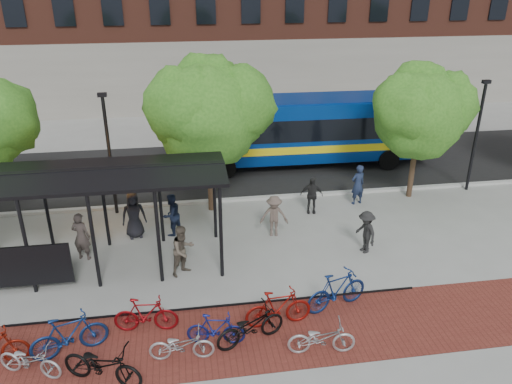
{
  "coord_description": "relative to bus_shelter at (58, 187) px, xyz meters",
  "views": [
    {
      "loc": [
        -4.04,
        -16.08,
        9.47
      ],
      "look_at": [
        -1.37,
        1.27,
        1.6
      ],
      "focal_mm": 35.0,
      "sensor_mm": 36.0,
      "label": 1
    }
  ],
  "objects": [
    {
      "name": "ground",
      "position": [
        8.13,
        0.48,
        -3.0
      ],
      "size": [
        160.0,
        160.0,
        0.0
      ],
      "primitive_type": "plane",
      "color": "#9E9E99",
      "rests_on": "ground"
    },
    {
      "name": "asphalt_street",
      "position": [
        8.13,
        8.48,
        -2.99
      ],
      "size": [
        160.0,
        8.0,
        0.01
      ],
      "primitive_type": "cube",
      "color": "black",
      "rests_on": "ground"
    },
    {
      "name": "curb",
      "position": [
        8.13,
        4.48,
        -2.94
      ],
      "size": [
        160.0,
        0.25,
        0.12
      ],
      "primitive_type": "cube",
      "color": "#B7B7B2",
      "rests_on": "ground"
    },
    {
      "name": "brick_strip",
      "position": [
        6.13,
        -4.52,
        -3.0
      ],
      "size": [
        24.0,
        3.0,
        0.01
      ],
      "primitive_type": "cube",
      "color": "maroon",
      "rests_on": "ground"
    },
    {
      "name": "bike_rack_rail",
      "position": [
        4.83,
        -3.62,
        -3.0
      ],
      "size": [
        12.0,
        0.05,
        0.95
      ],
      "primitive_type": "cube",
      "color": "black",
      "rests_on": "ground"
    },
    {
      "name": "bus_shelter",
      "position": [
        0.0,
        0.0,
        0.0
      ],
      "size": [
        10.6,
        3.07,
        3.6
      ],
      "color": "black",
      "rests_on": "ground"
    },
    {
      "name": "tree_b",
      "position": [
        5.23,
        3.83,
        1.46
      ],
      "size": [
        5.15,
        4.2,
        6.47
      ],
      "color": "#382619",
      "rests_on": "ground"
    },
    {
      "name": "tree_c",
      "position": [
        14.22,
        3.83,
        1.06
      ],
      "size": [
        4.66,
        3.8,
        5.92
      ],
      "color": "#382619",
      "rests_on": "ground"
    },
    {
      "name": "lamp_post_left",
      "position": [
        1.13,
        4.08,
        -0.25
      ],
      "size": [
        0.35,
        0.2,
        5.12
      ],
      "color": "black",
      "rests_on": "ground"
    },
    {
      "name": "lamp_post_right",
      "position": [
        17.13,
        4.08,
        -0.25
      ],
      "size": [
        0.35,
        0.2,
        5.12
      ],
      "color": "black",
      "rests_on": "ground"
    },
    {
      "name": "bus",
      "position": [
        10.3,
        8.56,
        -0.97
      ],
      "size": [
        13.14,
        3.3,
        3.53
      ],
      "rotation": [
        0.0,
        0.0,
        -0.02
      ],
      "color": "navy",
      "rests_on": "ground"
    },
    {
      "name": "bike_2",
      "position": [
        -0.07,
        -5.13,
        -2.54
      ],
      "size": [
        1.86,
        1.22,
        0.92
      ],
      "primitive_type": "imported",
      "rotation": [
        0.0,
        0.0,
        1.19
      ],
      "color": "#A4A4A6",
      "rests_on": "ground"
    },
    {
      "name": "bike_3",
      "position": [
        0.79,
        -4.49,
        -2.39
      ],
      "size": [
        2.11,
        1.17,
        1.22
      ],
      "primitive_type": "imported",
      "rotation": [
        0.0,
        0.0,
        1.88
      ],
      "color": "navy",
      "rests_on": "ground"
    },
    {
      "name": "bike_4",
      "position": [
        1.79,
        -5.67,
        -2.43
      ],
      "size": [
        2.28,
        1.57,
        1.13
      ],
      "primitive_type": "imported",
      "rotation": [
        0.0,
        0.0,
        1.15
      ],
      "color": "black",
      "rests_on": "ground"
    },
    {
      "name": "bike_5",
      "position": [
        2.75,
        -3.84,
        -2.45
      ],
      "size": [
        1.87,
        0.7,
        1.1
      ],
      "primitive_type": "imported",
      "rotation": [
        0.0,
        0.0,
        1.47
      ],
      "color": "maroon",
      "rests_on": "ground"
    },
    {
      "name": "bike_6",
      "position": [
        3.73,
        -5.13,
        -2.55
      ],
      "size": [
        1.76,
        0.73,
        0.9
      ],
      "primitive_type": "imported",
      "rotation": [
        0.0,
        0.0,
        1.49
      ],
      "color": "#A6A6A9",
      "rests_on": "ground"
    },
    {
      "name": "bike_7",
      "position": [
        4.67,
        -4.68,
        -2.51
      ],
      "size": [
        1.67,
        0.75,
        0.97
      ],
      "primitive_type": "imported",
      "rotation": [
        0.0,
        0.0,
        1.38
      ],
      "color": "navy",
      "rests_on": "ground"
    },
    {
      "name": "bike_8",
      "position": [
        5.61,
        -4.77,
        -2.46
      ],
      "size": [
        2.17,
        1.37,
        1.08
      ],
      "primitive_type": "imported",
      "rotation": [
        0.0,
        0.0,
        1.92
      ],
      "color": "black",
      "rests_on": "ground"
    },
    {
      "name": "bike_9",
      "position": [
        6.51,
        -4.16,
        -2.41
      ],
      "size": [
        1.99,
        0.7,
        1.18
      ],
      "primitive_type": "imported",
      "rotation": [
        0.0,
        0.0,
        1.65
      ],
      "color": "maroon",
      "rests_on": "ground"
    },
    {
      "name": "bike_10",
      "position": [
        7.43,
        -5.46,
        -2.52
      ],
      "size": [
        1.88,
        0.81,
        0.96
      ],
      "primitive_type": "imported",
      "rotation": [
        0.0,
        0.0,
        1.47
      ],
      "color": "#A3A3A6",
      "rests_on": "ground"
    },
    {
      "name": "bike_11",
      "position": [
        8.4,
        -3.64,
        -2.37
      ],
      "size": [
        2.18,
        1.22,
        1.26
      ],
      "primitive_type": "imported",
      "rotation": [
        0.0,
        0.0,
        1.89
      ],
      "color": "navy",
      "rests_on": "ground"
    },
    {
      "name": "pedestrian_0",
      "position": [
        2.07,
        1.85,
        -2.07
      ],
      "size": [
        1.0,
        0.75,
        1.87
      ],
      "primitive_type": "imported",
      "rotation": [
        0.0,
        0.0,
        0.18
      ],
      "color": "black",
      "rests_on": "ground"
    },
    {
      "name": "pedestrian_1",
      "position": [
        0.36,
        0.47,
        -2.1
      ],
      "size": [
        0.76,
        0.62,
        1.8
      ],
      "primitive_type": "imported",
      "rotation": [
        0.0,
        0.0,
        2.81
      ],
      "color": "#453B37",
      "rests_on": "ground"
    },
    {
      "name": "pedestrian_2",
      "position": [
        3.48,
        1.8,
        -2.15
      ],
      "size": [
        1.04,
        1.03,
        1.69
      ],
      "primitive_type": "imported",
      "rotation": [
        0.0,
        0.0,
        3.89
      ],
      "color": "#1A233C",
      "rests_on": "ground"
    },
    {
      "name": "pedestrian_3",
      "position": [
        7.37,
        1.12,
        -2.17
      ],
      "size": [
        1.16,
        0.78,
        1.66
      ],
      "primitive_type": "imported",
      "rotation": [
        0.0,
        0.0,
        -0.16
      ],
      "color": "brown",
      "rests_on": "ground"
    },
    {
      "name": "pedestrian_4",
      "position": [
        9.3,
        2.85,
        -2.19
      ],
      "size": [
        1.01,
        0.58,
        1.61
      ],
      "primitive_type": "imported",
      "rotation": [
        0.0,
        0.0,
        6.08
      ],
      "color": "#262626",
      "rests_on": "ground"
    },
    {
      "name": "pedestrian_7",
      "position": [
        11.5,
        3.39,
        -2.09
      ],
      "size": [
        0.75,
        0.59,
        1.81
      ],
      "primitive_type": "imported",
      "rotation": [
        0.0,
        0.0,
        3.41
      ],
      "color": "#1B2641",
      "rests_on": "ground"
    },
    {
      "name": "pedestrian_8",
      "position": [
        3.87,
        -1.02,
        -2.1
      ],
      "size": [
        1.1,
        1.06,
        1.79
      ],
      "primitive_type": "imported",
      "rotation": [
        0.0,
        0.0,
        0.64
      ],
      "color": "brown",
      "rests_on": "ground"
    },
    {
      "name": "pedestrian_9",
      "position": [
        10.41,
        -0.59,
        -2.19
      ],
      "size": [
        0.83,
        1.16,
        1.62
      ],
      "primitive_type": "imported",
      "rotation": [
        0.0,
        0.0,
        4.95
      ],
      "color": "black",
      "rests_on": "ground"
    }
  ]
}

